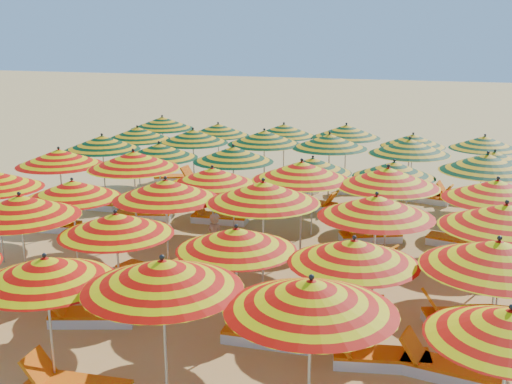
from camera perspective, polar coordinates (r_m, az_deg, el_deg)
ground at (r=17.10m, az=-0.52°, el=-5.60°), size 120.00×120.00×0.00m
umbrella_2 at (r=10.88m, az=-18.21°, el=-6.59°), size 2.97×2.97×2.38m
umbrella_3 at (r=9.74m, az=-8.31°, el=-7.26°), size 2.85×2.85×2.60m
umbrella_4 at (r=8.97m, az=4.91°, el=-9.15°), size 2.82×2.82×2.59m
umbrella_5 at (r=9.23m, az=21.64°, el=-10.87°), size 2.82×2.82×2.36m
umbrella_7 at (r=14.04m, az=-20.24°, el=-1.20°), size 2.63×2.63×2.60m
umbrella_8 at (r=12.88m, az=-12.35°, el=-2.78°), size 2.68×2.68×2.41m
umbrella_9 at (r=11.79m, az=-1.76°, el=-4.20°), size 2.73×2.73×2.38m
umbrella_10 at (r=11.18m, az=8.69°, el=-5.25°), size 2.43×2.43×2.42m
umbrella_11 at (r=11.04m, az=20.72°, el=-5.21°), size 2.68×2.68×2.64m
umbrella_13 at (r=15.80m, az=-16.00°, el=0.23°), size 2.83×2.83×2.42m
umbrella_14 at (r=14.73m, az=-8.03°, el=0.23°), size 2.73×2.73×2.59m
umbrella_15 at (r=14.02m, az=0.65°, el=-0.01°), size 2.89×2.89×2.68m
umbrella_16 at (r=13.46m, az=10.64°, el=-1.25°), size 2.50×2.50×2.59m
umbrella_17 at (r=13.19m, az=21.31°, el=-2.00°), size 3.31×3.31×2.67m
umbrella_18 at (r=19.06m, az=-17.10°, el=2.97°), size 2.93×2.93×2.59m
umbrella_19 at (r=17.76m, az=-10.83°, el=2.81°), size 3.21×3.21×2.68m
umbrella_20 at (r=16.90m, az=-3.90°, el=1.47°), size 2.88×2.88×2.36m
umbrella_21 at (r=16.18m, az=4.08°, el=1.90°), size 2.62×2.62×2.68m
umbrella_22 at (r=15.80m, az=11.65°, el=1.31°), size 2.57×2.57×2.67m
umbrella_23 at (r=15.49m, az=20.65°, el=0.19°), size 3.18×3.18×2.61m
umbrella_24 at (r=21.20m, az=-13.51°, el=4.29°), size 2.74×2.74×2.58m
umbrella_25 at (r=19.81m, az=-8.60°, el=3.66°), size 2.91×2.91×2.51m
umbrella_26 at (r=18.92m, az=-2.04°, el=3.39°), size 2.85×2.85×2.54m
umbrella_27 at (r=18.22m, az=5.07°, el=2.40°), size 2.79×2.79×2.36m
umbrella_28 at (r=17.83m, az=12.16°, el=1.98°), size 2.92×2.92×2.40m
umbrella_29 at (r=18.15m, az=19.87°, el=2.45°), size 3.36×3.36×2.68m
umbrella_30 at (r=23.14m, az=-10.48°, el=5.13°), size 2.50×2.50×2.51m
umbrella_31 at (r=22.07m, az=-5.62°, el=4.95°), size 3.07×3.07×2.55m
umbrella_32 at (r=21.36m, az=0.74°, el=4.87°), size 2.94×2.94×2.62m
umbrella_33 at (r=20.83m, az=6.56°, el=4.51°), size 3.25×3.25×2.61m
umbrella_34 at (r=20.18m, az=13.50°, el=3.96°), size 2.89×2.89×2.64m
umbrella_35 at (r=20.24m, az=20.44°, el=2.80°), size 2.42×2.42×2.38m
umbrella_36 at (r=25.11m, az=-8.33°, el=6.10°), size 3.00×3.00×2.59m
umbrella_37 at (r=24.05m, az=-3.39°, el=5.56°), size 2.84×2.84×2.45m
umbrella_38 at (r=23.61m, az=2.49°, el=5.51°), size 2.71×2.71×2.50m
umbrella_39 at (r=23.10m, az=8.02°, el=5.38°), size 3.23×3.23×2.58m
umbrella_40 at (r=22.77m, az=13.78°, el=4.48°), size 2.38×2.38×2.37m
umbrella_41 at (r=22.63m, az=19.65°, el=4.17°), size 2.94×2.94×2.44m
lounger_5 at (r=15.20m, az=-20.94°, el=-8.62°), size 1.79×0.80×0.69m
lounger_6 at (r=13.72m, az=-14.51°, el=-10.65°), size 1.83×1.09×0.69m
lounger_7 at (r=12.53m, az=1.24°, el=-12.67°), size 1.75×0.65×0.69m
lounger_8 at (r=12.00m, az=10.83°, el=-14.26°), size 1.81×0.92×0.69m
lounger_9 at (r=11.91m, az=16.80°, el=-14.89°), size 1.80×0.86×0.69m
lounger_10 at (r=15.65m, az=-9.33°, el=-7.16°), size 1.83×1.04×0.69m
lounger_11 at (r=14.03m, az=7.65°, el=-9.71°), size 1.81×0.88×0.69m
lounger_12 at (r=13.91m, az=17.98°, el=-10.55°), size 1.83×1.10×0.69m
lounger_13 at (r=19.97m, az=-17.59°, el=-2.86°), size 1.80×0.85×0.69m
lounger_14 at (r=16.50m, az=9.51°, el=-6.01°), size 1.82×1.21×0.69m
lounger_16 at (r=22.05m, az=-14.39°, el=-1.02°), size 1.76×0.68×0.69m
lounger_17 at (r=20.42m, az=-9.79°, el=-2.00°), size 1.83×1.04×0.69m
lounger_18 at (r=19.84m, az=-3.38°, el=-2.30°), size 1.77×0.72×0.69m
lounger_19 at (r=18.36m, az=9.98°, el=-3.89°), size 1.82×1.26×0.69m
lounger_20 at (r=18.49m, az=17.75°, el=-4.25°), size 1.82×0.94×0.69m
lounger_21 at (r=22.18m, az=-4.45°, el=-0.51°), size 1.77×0.70×0.69m
lounger_22 at (r=21.35m, az=5.04°, el=-1.12°), size 1.81×0.91×0.69m
lounger_23 at (r=20.71m, az=21.37°, el=-2.58°), size 1.82×1.22×0.69m
lounger_24 at (r=25.21m, az=-7.21°, el=1.25°), size 1.82×1.21×0.69m
lounger_25 at (r=24.50m, az=-4.77°, el=0.93°), size 1.78×0.75×0.69m
lounger_26 at (r=23.72m, az=3.50°, el=0.50°), size 1.82×1.24×0.69m
lounger_27 at (r=23.62m, az=9.13°, el=0.28°), size 1.82×1.03×0.69m
lounger_28 at (r=22.89m, az=14.92°, el=-0.49°), size 1.82×0.96×0.69m
lounger_29 at (r=23.05m, az=17.75°, el=-0.60°), size 1.79×0.78×0.69m
beachgoer_a at (r=16.12m, az=-3.61°, el=-4.26°), size 0.60×0.50×1.40m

